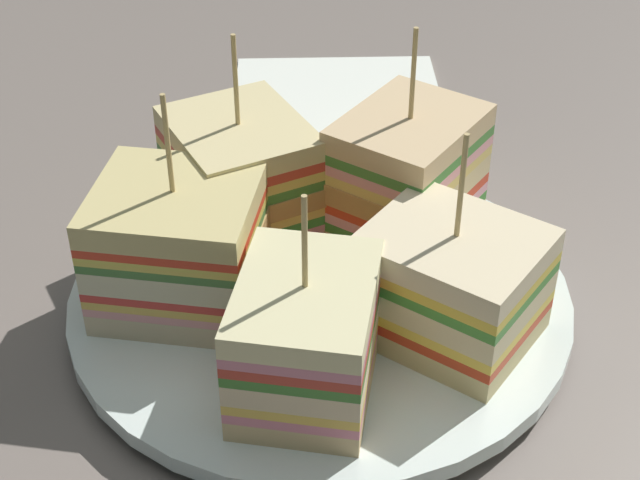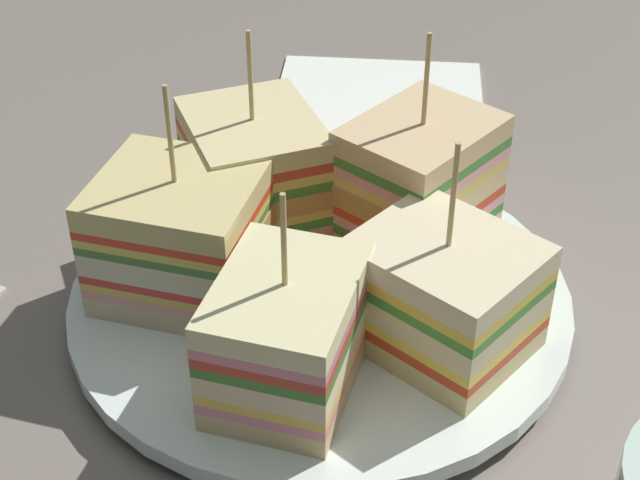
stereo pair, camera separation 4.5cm
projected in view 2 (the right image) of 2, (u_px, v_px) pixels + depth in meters
The scene contains 9 objects.
ground_plane at pixel (320, 327), 48.57cm from camera, with size 104.16×91.12×1.80cm, color slate.
plate at pixel (320, 299), 47.49cm from camera, with size 24.32×24.32×1.54cm.
sandwich_wedge_0 at pixel (443, 295), 42.55cm from camera, with size 9.65×9.50×10.45cm.
sandwich_wedge_1 at pixel (418, 184), 48.59cm from camera, with size 9.07×9.32×11.48cm.
sandwich_wedge_2 at pixel (255, 173), 49.82cm from camera, with size 8.64×9.24×11.00cm.
sandwich_wedge_3 at pixel (181, 236), 45.56cm from camera, with size 8.77×8.37×10.91cm.
sandwich_wedge_4 at pixel (287, 335), 40.35cm from camera, with size 7.15×8.51×9.85cm.
chip_pile at pixel (346, 290), 46.07cm from camera, with size 5.99×4.98×1.62cm.
napkin at pixel (378, 103), 65.28cm from camera, with size 14.04×13.38×0.50cm, color white.
Camera 2 is at (1.63, -36.57, 31.33)cm, focal length 54.38 mm.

